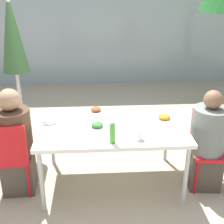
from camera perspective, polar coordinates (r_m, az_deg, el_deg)
name	(u,v)px	position (r m, az deg, el deg)	size (l,w,h in m)	color
ground_plane	(112,182)	(3.71, 0.00, -12.63)	(24.00, 24.00, 0.00)	tan
building_facade	(101,13)	(6.82, -2.07, 17.65)	(10.00, 0.20, 3.00)	#89999E
dining_table	(112,129)	(3.35, 0.00, -3.13)	(1.55, 0.99, 0.73)	silver
chair_left	(10,153)	(3.43, -18.17, -7.20)	(0.42, 0.42, 0.86)	red
person_left	(16,145)	(3.46, -17.23, -5.83)	(0.37, 0.37, 1.18)	#473D33
chair_right	(210,142)	(3.63, 17.44, -5.28)	(0.44, 0.44, 0.86)	red
person_right	(207,144)	(3.54, 17.01, -5.57)	(0.37, 0.37, 1.14)	#473D33
closed_umbrella	(13,42)	(3.98, -17.65, 12.10)	(0.36, 0.36, 2.05)	#333333
plate_0	(97,126)	(3.25, -2.75, -2.57)	(0.23, 0.23, 0.06)	white
plate_1	(96,110)	(3.63, -2.96, 0.29)	(0.22, 0.22, 0.06)	white
plate_2	(164,118)	(3.48, 9.51, -1.07)	(0.25, 0.25, 0.07)	white
bottle	(112,133)	(2.93, 0.06, -3.80)	(0.06, 0.06, 0.22)	#51A338
drinking_cup	(139,135)	(3.03, 5.01, -4.24)	(0.08, 0.08, 0.10)	white
salad_bowl	(49,121)	(3.43, -11.43, -1.60)	(0.15, 0.15, 0.05)	white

